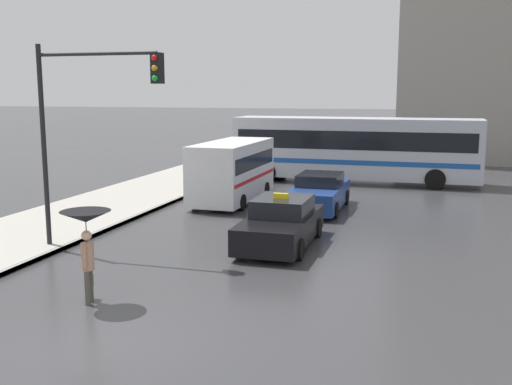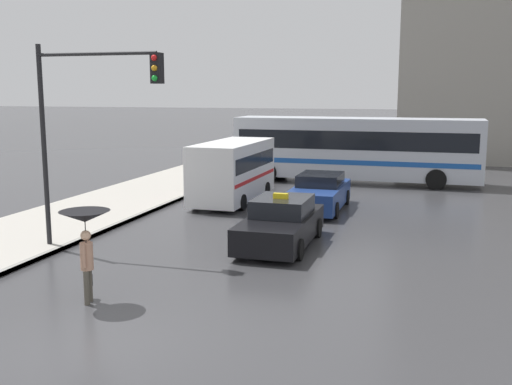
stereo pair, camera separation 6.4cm
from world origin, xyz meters
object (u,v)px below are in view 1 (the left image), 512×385
object	(u,v)px
sedan_red	(319,193)
pedestrian_with_umbrella	(86,228)
taxi	(281,224)
city_bus	(355,147)
ambulance_van	(232,169)
traffic_light	(88,109)

from	to	relation	value
sedan_red	pedestrian_with_umbrella	size ratio (longest dim) A/B	2.22
taxi	city_bus	distance (m)	13.42
taxi	ambulance_van	distance (m)	7.46
sedan_red	traffic_light	world-z (taller)	traffic_light
ambulance_van	pedestrian_with_umbrella	bearing A→B (deg)	94.78
taxi	ambulance_van	size ratio (longest dim) A/B	0.79
taxi	sedan_red	size ratio (longest dim) A/B	0.97
ambulance_van	traffic_light	xyz separation A→B (m)	(-1.27, -8.70, 2.69)
city_bus	traffic_light	bearing A→B (deg)	161.44
sedan_red	traffic_light	bearing A→B (deg)	57.72
sedan_red	traffic_light	xyz separation A→B (m)	(-5.04, -7.99, 3.42)
city_bus	traffic_light	world-z (taller)	traffic_light
taxi	sedan_red	bearing A→B (deg)	-90.91
taxi	pedestrian_with_umbrella	world-z (taller)	pedestrian_with_umbrella
city_bus	pedestrian_with_umbrella	distance (m)	19.63
ambulance_van	city_bus	distance (m)	8.10
ambulance_van	pedestrian_with_umbrella	xyz separation A→B (m)	(0.89, -12.43, 0.30)
sedan_red	city_bus	bearing A→B (deg)	-93.05
traffic_light	taxi	bearing A→B (deg)	24.46
sedan_red	taxi	bearing A→B (deg)	89.09
city_bus	traffic_light	distance (m)	16.69
sedan_red	pedestrian_with_umbrella	distance (m)	12.12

